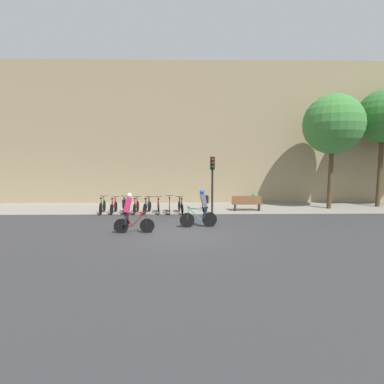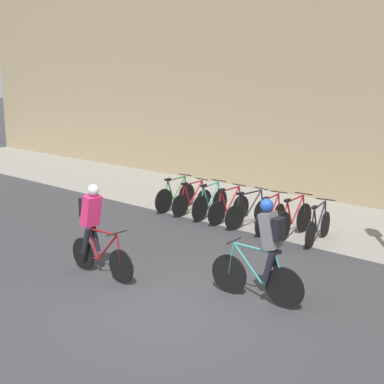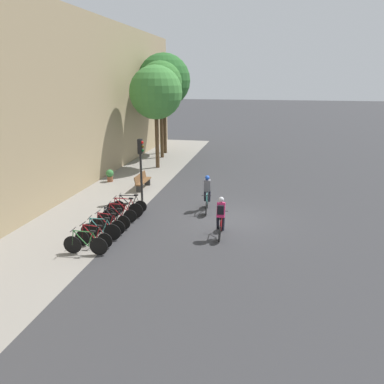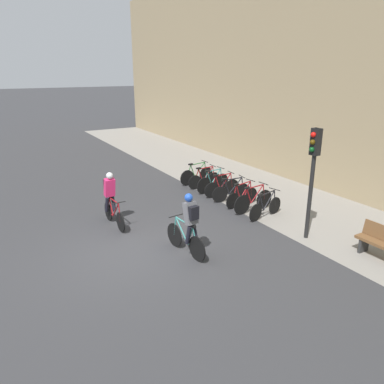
# 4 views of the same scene
# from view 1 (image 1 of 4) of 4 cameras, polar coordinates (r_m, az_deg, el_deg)

# --- Properties ---
(ground) EXTENTS (200.00, 200.00, 0.00)m
(ground) POSITION_cam_1_polar(r_m,az_deg,el_deg) (12.95, -2.02, -8.02)
(ground) COLOR #333335
(kerb_strip) EXTENTS (44.00, 4.50, 0.01)m
(kerb_strip) POSITION_cam_1_polar(r_m,az_deg,el_deg) (19.55, -1.68, -3.01)
(kerb_strip) COLOR gray
(kerb_strip) RESTS_ON ground
(building_facade) EXTENTS (44.00, 0.60, 9.96)m
(building_facade) POSITION_cam_1_polar(r_m,az_deg,el_deg) (21.89, -1.65, 11.09)
(building_facade) COLOR #9E8966
(building_facade) RESTS_ON ground
(cyclist_pink) EXTENTS (1.76, 0.46, 1.76)m
(cyclist_pink) POSITION_cam_1_polar(r_m,az_deg,el_deg) (13.18, -11.83, -3.68)
(cyclist_pink) COLOR black
(cyclist_pink) RESTS_ON ground
(cyclist_grey) EXTENTS (1.77, 0.49, 1.79)m
(cyclist_grey) POSITION_cam_1_polar(r_m,az_deg,el_deg) (14.04, 1.95, -2.92)
(cyclist_grey) COLOR black
(cyclist_grey) RESTS_ON ground
(parked_bike_0) EXTENTS (0.46, 1.71, 0.98)m
(parked_bike_0) POSITION_cam_1_polar(r_m,az_deg,el_deg) (18.37, -16.68, -2.63)
(parked_bike_0) COLOR black
(parked_bike_0) RESTS_ON ground
(parked_bike_1) EXTENTS (0.46, 1.57, 0.94)m
(parked_bike_1) POSITION_cam_1_polar(r_m,az_deg,el_deg) (18.21, -14.69, -2.74)
(parked_bike_1) COLOR black
(parked_bike_1) RESTS_ON ground
(parked_bike_2) EXTENTS (0.46, 1.65, 0.98)m
(parked_bike_2) POSITION_cam_1_polar(r_m,az_deg,el_deg) (18.06, -12.67, -2.67)
(parked_bike_2) COLOR black
(parked_bike_2) RESTS_ON ground
(parked_bike_3) EXTENTS (0.46, 1.60, 0.95)m
(parked_bike_3) POSITION_cam_1_polar(r_m,az_deg,el_deg) (17.94, -10.61, -2.74)
(parked_bike_3) COLOR black
(parked_bike_3) RESTS_ON ground
(parked_bike_4) EXTENTS (0.46, 1.63, 0.95)m
(parked_bike_4) POSITION_cam_1_polar(r_m,az_deg,el_deg) (17.84, -8.53, -2.76)
(parked_bike_4) COLOR black
(parked_bike_4) RESTS_ON ground
(parked_bike_5) EXTENTS (0.46, 1.58, 0.94)m
(parked_bike_5) POSITION_cam_1_polar(r_m,az_deg,el_deg) (17.77, -6.42, -2.79)
(parked_bike_5) COLOR black
(parked_bike_5) RESTS_ON ground
(parked_bike_6) EXTENTS (0.46, 1.77, 0.99)m
(parked_bike_6) POSITION_cam_1_polar(r_m,az_deg,el_deg) (17.72, -4.31, -2.68)
(parked_bike_6) COLOR black
(parked_bike_6) RESTS_ON ground
(parked_bike_7) EXTENTS (0.50, 1.64, 0.94)m
(parked_bike_7) POSITION_cam_1_polar(r_m,az_deg,el_deg) (17.69, -2.18, -2.78)
(parked_bike_7) COLOR black
(parked_bike_7) RESTS_ON ground
(traffic_light_pole) EXTENTS (0.26, 0.30, 3.31)m
(traffic_light_pole) POSITION_cam_1_polar(r_m,az_deg,el_deg) (17.54, 3.91, 3.45)
(traffic_light_pole) COLOR black
(traffic_light_pole) RESTS_ON ground
(bench) EXTENTS (1.85, 0.44, 0.89)m
(bench) POSITION_cam_1_polar(r_m,az_deg,el_deg) (18.78, 10.42, -2.06)
(bench) COLOR brown
(bench) RESTS_ON ground
(street_tree_0) EXTENTS (3.69, 3.69, 7.17)m
(street_tree_0) POSITION_cam_1_polar(r_m,az_deg,el_deg) (21.07, 25.29, 11.54)
(street_tree_0) COLOR #4C3823
(street_tree_0) RESTS_ON ground
(street_tree_2) EXTENTS (3.38, 3.38, 7.61)m
(street_tree_2) POSITION_cam_1_polar(r_m,az_deg,el_deg) (23.50, 32.69, 11.96)
(street_tree_2) COLOR #4C3823
(street_tree_2) RESTS_ON ground
(potted_plant) EXTENTS (0.48, 0.48, 0.78)m
(potted_plant) POSITION_cam_1_polar(r_m,az_deg,el_deg) (21.44, 11.90, -1.12)
(potted_plant) COLOR brown
(potted_plant) RESTS_ON ground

